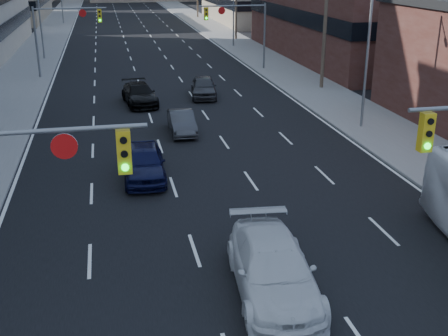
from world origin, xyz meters
name	(u,v)px	position (x,y,z in m)	size (l,w,h in m)	color
road_surface	(121,5)	(0.00, 130.00, 0.01)	(18.00, 300.00, 0.02)	black
sidewalk_left	(69,5)	(-11.50, 130.00, 0.07)	(5.00, 300.00, 0.15)	slate
sidewalk_right	(171,4)	(11.50, 130.00, 0.07)	(5.00, 300.00, 0.15)	slate
storefront_right_mid	(382,13)	(24.00, 50.00, 4.50)	(20.00, 30.00, 9.00)	#472119
signal_far_left	(63,27)	(-7.68, 45.00, 4.30)	(6.09, 0.33, 6.00)	slate
signal_far_right	(240,23)	(7.68, 45.00, 4.30)	(6.09, 0.33, 6.00)	slate
utility_pole_block	(326,14)	(12.20, 36.00, 5.78)	(2.20, 0.28, 11.00)	#4C3D2D
streetlight_left_mid	(41,9)	(-10.34, 55.00, 5.05)	(2.03, 0.22, 9.00)	slate
streetlight_right_near	(366,44)	(10.34, 25.00, 5.05)	(2.03, 0.22, 9.00)	slate
streetlight_right_far	(232,2)	(10.34, 60.00, 5.05)	(2.03, 0.22, 9.00)	slate
white_van	(273,269)	(0.12, 8.87, 0.83)	(2.33, 5.73, 1.66)	silver
sedan_blue	(144,162)	(-2.97, 19.36, 0.80)	(1.89, 4.69, 1.60)	black
sedan_grey_center	(182,122)	(-0.26, 26.32, 0.65)	(1.39, 3.97, 1.31)	#353638
sedan_black_far	(139,94)	(-2.21, 33.90, 0.73)	(2.04, 5.02, 1.46)	black
sedan_grey_right	(204,87)	(2.60, 35.20, 0.77)	(1.81, 4.51, 1.54)	#303032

